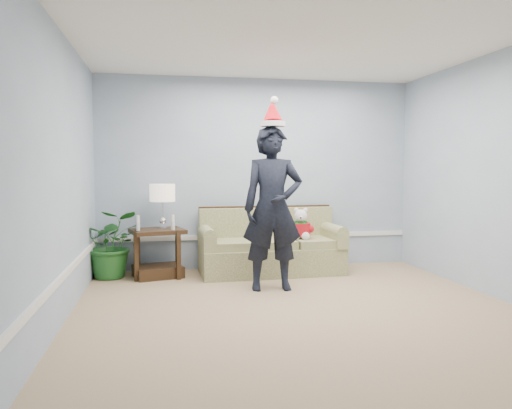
{
  "coord_description": "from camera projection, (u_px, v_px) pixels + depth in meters",
  "views": [
    {
      "loc": [
        -1.33,
        -4.53,
        1.42
      ],
      "look_at": [
        -0.2,
        1.55,
        0.98
      ],
      "focal_mm": 35.0,
      "sensor_mm": 36.0,
      "label": 1
    }
  ],
  "objects": [
    {
      "name": "room_shell",
      "position": [
        307.0,
        176.0,
        4.69
      ],
      "size": [
        4.54,
        5.04,
        2.74
      ],
      "color": "tan",
      "rests_on": "ground"
    },
    {
      "name": "wainscot_trim",
      "position": [
        178.0,
        254.0,
        5.7
      ],
      "size": [
        4.49,
        4.99,
        0.06
      ],
      "color": "white",
      "rests_on": "room_shell"
    },
    {
      "name": "sofa",
      "position": [
        270.0,
        249.0,
        6.84
      ],
      "size": [
        1.93,
        0.88,
        0.9
      ],
      "rotation": [
        0.0,
        0.0,
        0.03
      ],
      "color": "#596831",
      "rests_on": "room_shell"
    },
    {
      "name": "side_table",
      "position": [
        158.0,
        258.0,
        6.55
      ],
      "size": [
        0.77,
        0.7,
        0.63
      ],
      "rotation": [
        0.0,
        0.0,
        0.26
      ],
      "color": "#392314",
      "rests_on": "room_shell"
    },
    {
      "name": "table_lamp",
      "position": [
        162.0,
        195.0,
        6.55
      ],
      "size": [
        0.33,
        0.33,
        0.59
      ],
      "color": "silver",
      "rests_on": "side_table"
    },
    {
      "name": "candle_pair",
      "position": [
        156.0,
        223.0,
        6.4
      ],
      "size": [
        0.49,
        0.05,
        0.19
      ],
      "color": "silver",
      "rests_on": "side_table"
    },
    {
      "name": "houseplant",
      "position": [
        112.0,
        244.0,
        6.49
      ],
      "size": [
        0.83,
        0.73,
        0.89
      ],
      "primitive_type": "imported",
      "rotation": [
        0.0,
        0.0,
        -0.04
      ],
      "color": "#205E23",
      "rests_on": "room_shell"
    },
    {
      "name": "man",
      "position": [
        273.0,
        208.0,
        5.83
      ],
      "size": [
        0.73,
        0.5,
        1.92
      ],
      "primitive_type": "imported",
      "rotation": [
        0.0,
        0.0,
        -0.06
      ],
      "color": "black",
      "rests_on": "room_shell"
    },
    {
      "name": "santa_hat",
      "position": [
        273.0,
        114.0,
        5.77
      ],
      "size": [
        0.32,
        0.35,
        0.34
      ],
      "rotation": [
        0.0,
        0.0,
        -0.09
      ],
      "color": "white",
      "rests_on": "man"
    },
    {
      "name": "teddy_bear",
      "position": [
        301.0,
        228.0,
        6.78
      ],
      "size": [
        0.33,
        0.33,
        0.43
      ],
      "rotation": [
        0.0,
        0.0,
        -0.28
      ],
      "color": "white",
      "rests_on": "sofa"
    }
  ]
}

